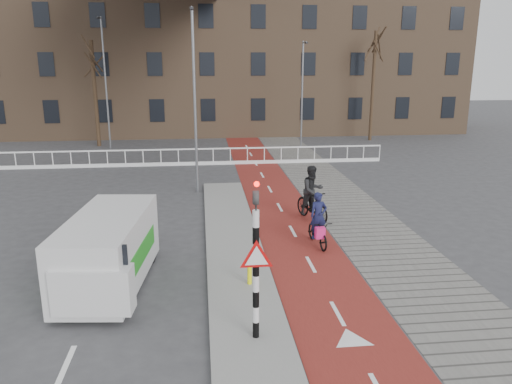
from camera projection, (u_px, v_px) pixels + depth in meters
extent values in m
plane|color=#38383A|center=(270.00, 298.00, 12.86)|extent=(120.00, 120.00, 0.00)
cube|color=maroon|center=(273.00, 195.00, 22.62)|extent=(2.50, 60.00, 0.01)
cube|color=slate|center=(333.00, 193.00, 22.92)|extent=(3.00, 60.00, 0.01)
cube|color=gray|center=(233.00, 242.00, 16.61)|extent=(1.80, 16.00, 0.12)
cylinder|color=black|center=(256.00, 276.00, 10.48)|extent=(0.14, 0.14, 2.88)
imported|color=black|center=(256.00, 191.00, 10.00)|extent=(0.13, 0.16, 0.80)
cylinder|color=#FF0C05|center=(257.00, 184.00, 9.82)|extent=(0.11, 0.02, 0.11)
cylinder|color=#FBFB0D|center=(250.00, 271.00, 13.31)|extent=(0.12, 0.12, 0.75)
imported|color=black|center=(318.00, 232.00, 16.39)|extent=(0.79, 1.75, 0.89)
imported|color=#181A41|center=(318.00, 216.00, 16.24)|extent=(0.61, 0.43, 1.55)
cube|color=#E82075|center=(320.00, 233.00, 15.81)|extent=(0.32, 0.23, 0.37)
imported|color=black|center=(312.00, 205.00, 18.92)|extent=(1.28, 2.05, 1.20)
imported|color=black|center=(312.00, 190.00, 18.77)|extent=(1.11, 1.01, 1.88)
cube|color=silver|center=(108.00, 249.00, 13.35)|extent=(2.27, 4.68, 1.81)
cube|color=#22901F|center=(74.00, 254.00, 13.28)|extent=(0.32, 2.88, 0.55)
cube|color=#22901F|center=(143.00, 251.00, 13.47)|extent=(0.32, 2.88, 0.55)
cube|color=black|center=(93.00, 263.00, 11.42)|extent=(1.62, 0.22, 0.90)
cylinder|color=black|center=(61.00, 300.00, 12.05)|extent=(0.29, 0.65, 0.63)
cylinder|color=black|center=(125.00, 300.00, 12.06)|extent=(0.29, 0.65, 0.63)
cylinder|color=black|center=(99.00, 253.00, 15.02)|extent=(0.29, 0.65, 0.63)
cylinder|color=black|center=(150.00, 253.00, 15.03)|extent=(0.29, 0.65, 0.63)
cube|color=silver|center=(143.00, 150.00, 28.41)|extent=(28.00, 0.08, 0.08)
cube|color=silver|center=(144.00, 165.00, 28.63)|extent=(28.00, 0.10, 0.20)
cube|color=#7F6047|center=(183.00, 59.00, 41.73)|extent=(46.00, 10.00, 12.00)
cylinder|color=#322416|center=(95.00, 94.00, 34.43)|extent=(0.28, 0.28, 7.21)
cylinder|color=#322416|center=(373.00, 87.00, 36.90)|extent=(0.24, 0.24, 7.93)
cylinder|color=slate|center=(195.00, 104.00, 22.06)|extent=(0.12, 0.12, 8.09)
cylinder|color=slate|center=(106.00, 85.00, 33.36)|extent=(0.12, 0.12, 8.63)
cylinder|color=slate|center=(302.00, 96.00, 33.89)|extent=(0.12, 0.12, 7.13)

